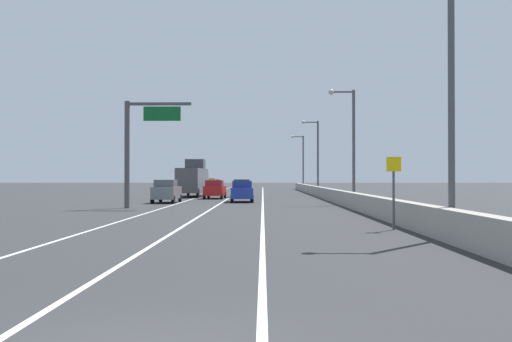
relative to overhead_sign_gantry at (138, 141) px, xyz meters
The scene contains 18 objects.
ground_plane 31.46m from the overhead_sign_gantry, 76.51° to the left, with size 320.00×320.00×0.00m, color #2D2D30.
lane_stripe_left 21.83m from the overhead_sign_gantry, 85.27° to the left, with size 0.16×130.00×0.00m, color silver.
lane_stripe_center 22.39m from the overhead_sign_gantry, 76.10° to the left, with size 0.16×130.00×0.00m, color silver.
lane_stripe_right 23.46m from the overhead_sign_gantry, 67.60° to the left, with size 0.16×130.00×0.00m, color silver.
jersey_barrier_right 16.81m from the overhead_sign_gantry, 22.54° to the left, with size 0.60×120.00×1.10m, color #9E998E.
overhead_sign_gantry is the anchor object (origin of this frame).
speed_advisory_sign 22.08m from the overhead_sign_gantry, 49.73° to the right, with size 0.60×0.11×3.00m.
lamp_post_right_near 24.99m from the overhead_sign_gantry, 52.43° to the right, with size 2.14×0.44×9.21m.
lamp_post_right_second 16.86m from the overhead_sign_gantry, 20.78° to the left, with size 2.14×0.44×9.21m.
lamp_post_right_third 35.26m from the overhead_sign_gantry, 64.24° to the left, with size 2.14×0.44×9.21m.
lamp_post_right_fourth 59.53m from the overhead_sign_gantry, 75.13° to the left, with size 2.14×0.44×9.21m.
car_gray_0 9.41m from the overhead_sign_gantry, 85.95° to the left, with size 2.00×4.48×1.95m.
car_black_1 23.78m from the overhead_sign_gantry, 73.92° to the left, with size 1.94×4.20×1.92m.
car_red_2 19.08m from the overhead_sign_gantry, 77.95° to the left, with size 2.05×4.46×1.88m.
car_blue_3 12.99m from the overhead_sign_gantry, 56.02° to the left, with size 2.11×4.80×1.85m.
car_silver_4 54.17m from the overhead_sign_gantry, 88.91° to the left, with size 1.90×4.06×1.89m.
car_yellow_5 44.72m from the overhead_sign_gantry, 88.67° to the left, with size 1.96×4.84×2.02m.
box_truck 24.74m from the overhead_sign_gantry, 87.82° to the left, with size 2.64×9.82×4.23m.
Camera 1 is at (1.51, -6.99, 2.16)m, focal length 41.06 mm.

